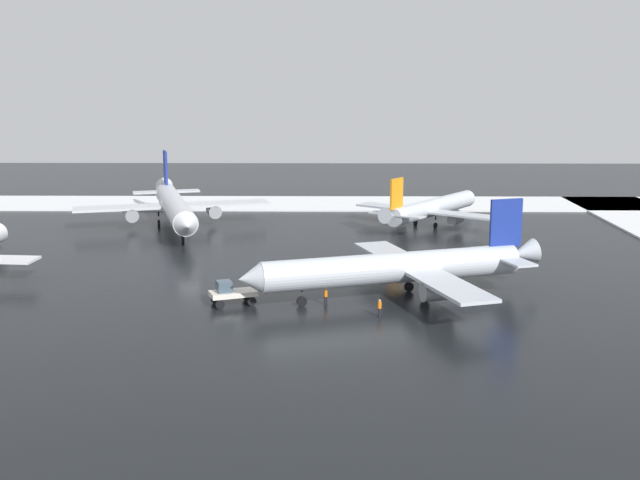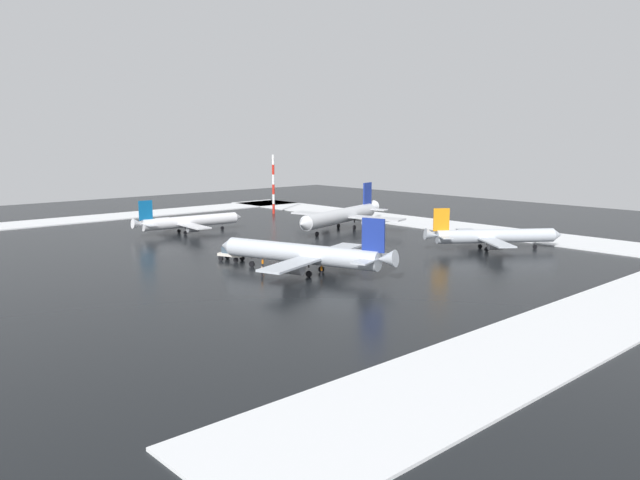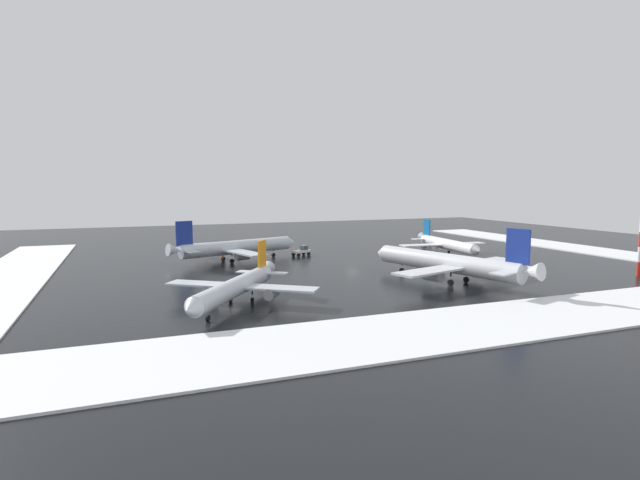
{
  "view_description": "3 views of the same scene",
  "coord_description": "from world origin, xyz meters",
  "px_view_note": "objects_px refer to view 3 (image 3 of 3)",
  "views": [
    {
      "loc": [
        -16.53,
        91.46,
        22.17
      ],
      "look_at": [
        -15.52,
        5.44,
        4.72
      ],
      "focal_mm": 45.0,
      "sensor_mm": 36.0,
      "label": 1
    },
    {
      "loc": [
        -98.02,
        76.24,
        21.49
      ],
      "look_at": [
        -17.25,
        2.69,
        3.67
      ],
      "focal_mm": 35.0,
      "sensor_mm": 36.0,
      "label": 2
    },
    {
      "loc": [
        -46.41,
        -98.95,
        17.32
      ],
      "look_at": [
        -5.87,
        4.9,
        4.88
      ],
      "focal_mm": 28.0,
      "sensor_mm": 36.0,
      "label": 3
    }
  ],
  "objects_px": {
    "airplane_foreground_jet": "(447,244)",
    "pushback_tug": "(302,251)",
    "ground_crew_near_tug": "(264,254)",
    "ground_crew_beside_wing": "(239,253)",
    "airplane_parked_starboard": "(449,263)",
    "ground_crew_mid_apron": "(223,258)",
    "airplane_parked_portside": "(236,287)",
    "airplane_distant_tail": "(235,247)"
  },
  "relations": [
    {
      "from": "ground_crew_near_tug",
      "to": "ground_crew_beside_wing",
      "type": "relative_size",
      "value": 1.0
    },
    {
      "from": "ground_crew_mid_apron",
      "to": "ground_crew_beside_wing",
      "type": "height_order",
      "value": "same"
    },
    {
      "from": "airplane_foreground_jet",
      "to": "airplane_parked_starboard",
      "type": "bearing_deg",
      "value": -30.01
    },
    {
      "from": "airplane_parked_starboard",
      "to": "ground_crew_mid_apron",
      "type": "xyz_separation_m",
      "value": [
        -33.34,
        37.12,
        -2.5
      ]
    },
    {
      "from": "airplane_foreground_jet",
      "to": "pushback_tug",
      "type": "xyz_separation_m",
      "value": [
        -33.75,
        11.49,
        -1.4
      ]
    },
    {
      "from": "airplane_parked_starboard",
      "to": "ground_crew_mid_apron",
      "type": "distance_m",
      "value": 49.95
    },
    {
      "from": "airplane_parked_portside",
      "to": "ground_crew_near_tug",
      "type": "xyz_separation_m",
      "value": [
        15.85,
        43.84,
        -1.77
      ]
    },
    {
      "from": "airplane_distant_tail",
      "to": "ground_crew_near_tug",
      "type": "height_order",
      "value": "airplane_distant_tail"
    },
    {
      "from": "airplane_parked_starboard",
      "to": "pushback_tug",
      "type": "bearing_deg",
      "value": 1.87
    },
    {
      "from": "pushback_tug",
      "to": "ground_crew_beside_wing",
      "type": "distance_m",
      "value": 15.05
    },
    {
      "from": "airplane_distant_tail",
      "to": "ground_crew_mid_apron",
      "type": "height_order",
      "value": "airplane_distant_tail"
    },
    {
      "from": "ground_crew_near_tug",
      "to": "airplane_distant_tail",
      "type": "bearing_deg",
      "value": 87.04
    },
    {
      "from": "pushback_tug",
      "to": "ground_crew_near_tug",
      "type": "relative_size",
      "value": 2.97
    },
    {
      "from": "airplane_parked_starboard",
      "to": "pushback_tug",
      "type": "height_order",
      "value": "airplane_parked_starboard"
    },
    {
      "from": "airplane_distant_tail",
      "to": "ground_crew_near_tug",
      "type": "xyz_separation_m",
      "value": [
        7.54,
        2.73,
        -2.24
      ]
    },
    {
      "from": "airplane_parked_starboard",
      "to": "ground_crew_beside_wing",
      "type": "distance_m",
      "value": 52.78
    },
    {
      "from": "pushback_tug",
      "to": "airplane_distant_tail",
      "type": "bearing_deg",
      "value": 168.75
    },
    {
      "from": "airplane_distant_tail",
      "to": "airplane_parked_portside",
      "type": "bearing_deg",
      "value": -119.64
    },
    {
      "from": "airplane_foreground_jet",
      "to": "airplane_parked_portside",
      "type": "distance_m",
      "value": 67.34
    },
    {
      "from": "airplane_foreground_jet",
      "to": "airplane_parked_starboard",
      "type": "relative_size",
      "value": 0.79
    },
    {
      "from": "airplane_distant_tail",
      "to": "ground_crew_beside_wing",
      "type": "relative_size",
      "value": 18.63
    },
    {
      "from": "airplane_parked_starboard",
      "to": "airplane_parked_portside",
      "type": "relative_size",
      "value": 1.45
    },
    {
      "from": "ground_crew_mid_apron",
      "to": "ground_crew_near_tug",
      "type": "bearing_deg",
      "value": -150.56
    },
    {
      "from": "airplane_distant_tail",
      "to": "pushback_tug",
      "type": "relative_size",
      "value": 6.27
    },
    {
      "from": "ground_crew_mid_apron",
      "to": "airplane_distant_tail",
      "type": "bearing_deg",
      "value": -152.89
    },
    {
      "from": "airplane_distant_tail",
      "to": "ground_crew_mid_apron",
      "type": "bearing_deg",
      "value": 178.41
    },
    {
      "from": "airplane_parked_portside",
      "to": "ground_crew_mid_apron",
      "type": "bearing_deg",
      "value": -151.8
    },
    {
      "from": "airplane_distant_tail",
      "to": "ground_crew_beside_wing",
      "type": "xyz_separation_m",
      "value": [
        2.44,
        6.73,
        -2.24
      ]
    },
    {
      "from": "airplane_distant_tail",
      "to": "airplane_parked_portside",
      "type": "height_order",
      "value": "airplane_distant_tail"
    },
    {
      "from": "ground_crew_beside_wing",
      "to": "ground_crew_mid_apron",
      "type": "bearing_deg",
      "value": -127.07
    },
    {
      "from": "airplane_distant_tail",
      "to": "pushback_tug",
      "type": "distance_m",
      "value": 17.3
    },
    {
      "from": "airplane_foreground_jet",
      "to": "airplane_parked_portside",
      "type": "bearing_deg",
      "value": -56.42
    },
    {
      "from": "airplane_foreground_jet",
      "to": "ground_crew_mid_apron",
      "type": "bearing_deg",
      "value": -93.45
    },
    {
      "from": "pushback_tug",
      "to": "ground_crew_near_tug",
      "type": "xyz_separation_m",
      "value": [
        -9.42,
        -0.07,
        -0.31
      ]
    },
    {
      "from": "airplane_parked_portside",
      "to": "ground_crew_mid_apron",
      "type": "relative_size",
      "value": 14.04
    },
    {
      "from": "airplane_parked_starboard",
      "to": "airplane_parked_portside",
      "type": "distance_m",
      "value": 38.76
    },
    {
      "from": "airplane_foreground_jet",
      "to": "pushback_tug",
      "type": "bearing_deg",
      "value": -104.0
    },
    {
      "from": "ground_crew_beside_wing",
      "to": "airplane_distant_tail",
      "type": "bearing_deg",
      "value": -111.46
    },
    {
      "from": "airplane_parked_portside",
      "to": "ground_crew_beside_wing",
      "type": "xyz_separation_m",
      "value": [
        10.75,
        47.84,
        -1.77
      ]
    },
    {
      "from": "airplane_parked_portside",
      "to": "ground_crew_mid_apron",
      "type": "xyz_separation_m",
      "value": [
        5.3,
        40.21,
        -1.77
      ]
    },
    {
      "from": "ground_crew_near_tug",
      "to": "ground_crew_beside_wing",
      "type": "bearing_deg",
      "value": 29.04
    },
    {
      "from": "ground_crew_near_tug",
      "to": "ground_crew_mid_apron",
      "type": "bearing_deg",
      "value": 86.13
    }
  ]
}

